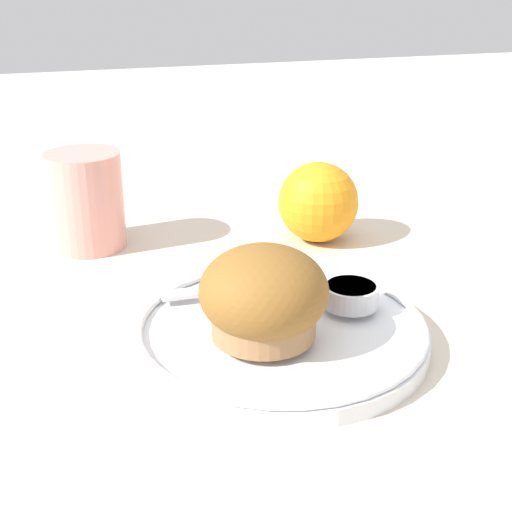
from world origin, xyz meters
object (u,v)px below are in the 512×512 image
Objects in this scene: butter_knife at (265,284)px; juice_glass at (86,201)px; orange_fruit at (318,202)px; muffin at (264,297)px.

juice_glass reaches higher than butter_knife.
orange_fruit is at bearing 54.73° from butter_knife.
butter_knife is 2.12× the size of orange_fruit.
muffin is 1.13× the size of orange_fruit.
juice_glass is (-0.14, 0.19, 0.03)m from butter_knife.
muffin is 0.29m from juice_glass.
butter_knife is at bearing -54.35° from juice_glass.
juice_glass is (-0.11, 0.27, -0.00)m from muffin.
butter_knife is 0.24m from juice_glass.
orange_fruit is at bearing 59.39° from muffin.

